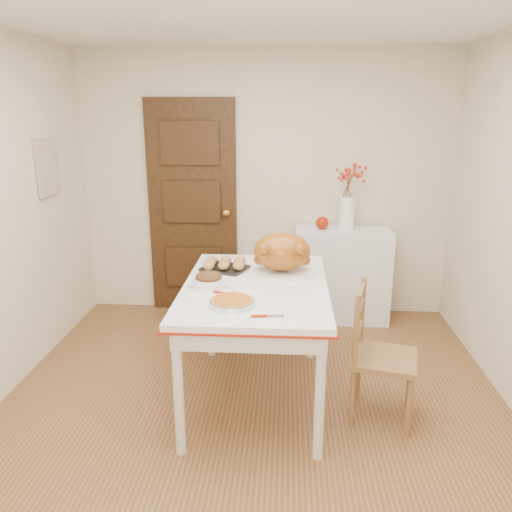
# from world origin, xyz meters

# --- Properties ---
(floor) EXTENTS (3.50, 4.00, 0.00)m
(floor) POSITION_xyz_m (0.00, 0.00, 0.00)
(floor) COLOR brown
(floor) RESTS_ON ground
(wall_back) EXTENTS (3.50, 0.00, 2.50)m
(wall_back) POSITION_xyz_m (0.00, 2.00, 1.25)
(wall_back) COLOR beige
(wall_back) RESTS_ON ground
(wall_front) EXTENTS (3.50, 0.00, 2.50)m
(wall_front) POSITION_xyz_m (0.00, -2.00, 1.25)
(wall_front) COLOR beige
(wall_front) RESTS_ON ground
(door_back) EXTENTS (0.85, 0.06, 2.06)m
(door_back) POSITION_xyz_m (-0.70, 1.97, 1.03)
(door_back) COLOR #3C2511
(door_back) RESTS_ON ground
(photo_board) EXTENTS (0.03, 0.35, 0.45)m
(photo_board) POSITION_xyz_m (-1.73, 1.20, 1.50)
(photo_board) COLOR #C6BB87
(photo_board) RESTS_ON ground
(sideboard) EXTENTS (0.88, 0.39, 0.88)m
(sideboard) POSITION_xyz_m (0.74, 1.78, 0.44)
(sideboard) COLOR white
(sideboard) RESTS_ON floor
(kitchen_table) EXTENTS (0.96, 1.41, 0.84)m
(kitchen_table) POSITION_xyz_m (0.01, 0.33, 0.42)
(kitchen_table) COLOR white
(kitchen_table) RESTS_ON floor
(chair_oak) EXTENTS (0.48, 0.48, 0.90)m
(chair_oak) POSITION_xyz_m (0.85, 0.14, 0.45)
(chair_oak) COLOR olive
(chair_oak) RESTS_ON floor
(berry_vase) EXTENTS (0.33, 0.33, 0.63)m
(berry_vase) POSITION_xyz_m (0.76, 1.78, 1.20)
(berry_vase) COLOR white
(berry_vase) RESTS_ON sideboard
(apple) EXTENTS (0.12, 0.12, 0.12)m
(apple) POSITION_xyz_m (0.54, 1.78, 0.94)
(apple) COLOR #9A1705
(apple) RESTS_ON sideboard
(turkey_platter) EXTENTS (0.48, 0.40, 0.29)m
(turkey_platter) POSITION_xyz_m (0.18, 0.56, 0.99)
(turkey_platter) COLOR #93440F
(turkey_platter) RESTS_ON kitchen_table
(pumpkin_pie) EXTENTS (0.31, 0.31, 0.06)m
(pumpkin_pie) POSITION_xyz_m (-0.10, -0.05, 0.87)
(pumpkin_pie) COLOR #B25814
(pumpkin_pie) RESTS_ON kitchen_table
(stuffing_dish) EXTENTS (0.27, 0.22, 0.10)m
(stuffing_dish) POSITION_xyz_m (-0.28, 0.24, 0.89)
(stuffing_dish) COLOR #523317
(stuffing_dish) RESTS_ON kitchen_table
(rolls_tray) EXTENTS (0.37, 0.33, 0.08)m
(rolls_tray) POSITION_xyz_m (-0.23, 0.64, 0.88)
(rolls_tray) COLOR #A86A3B
(rolls_tray) RESTS_ON kitchen_table
(pie_server) EXTENTS (0.19, 0.07, 0.01)m
(pie_server) POSITION_xyz_m (0.12, -0.21, 0.85)
(pie_server) COLOR silver
(pie_server) RESTS_ON kitchen_table
(carving_knife) EXTENTS (0.26, 0.15, 0.01)m
(carving_knife) POSITION_xyz_m (-0.14, 0.12, 0.85)
(carving_knife) COLOR silver
(carving_knife) RESTS_ON kitchen_table
(drinking_glass) EXTENTS (0.08, 0.08, 0.11)m
(drinking_glass) POSITION_xyz_m (0.04, 0.87, 0.90)
(drinking_glass) COLOR white
(drinking_glass) RESTS_ON kitchen_table
(shaker_pair) EXTENTS (0.10, 0.06, 0.09)m
(shaker_pair) POSITION_xyz_m (0.30, 0.86, 0.89)
(shaker_pair) COLOR white
(shaker_pair) RESTS_ON kitchen_table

